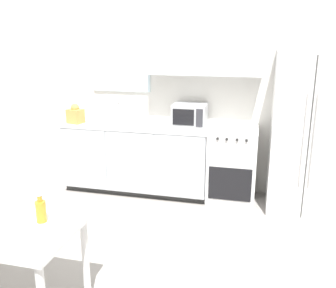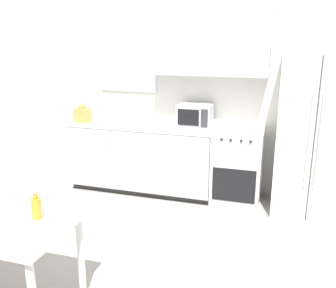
% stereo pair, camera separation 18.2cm
% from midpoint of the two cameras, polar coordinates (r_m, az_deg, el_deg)
% --- Properties ---
extents(ground_plane, '(12.00, 12.00, 0.00)m').
position_cam_midpoint_polar(ground_plane, '(3.65, -6.02, -17.87)').
color(ground_plane, gray).
extents(wall_back, '(12.00, 0.38, 2.70)m').
position_cam_midpoint_polar(wall_back, '(5.03, 3.45, 9.20)').
color(wall_back, silver).
rests_on(wall_back, ground_plane).
extents(kitchen_counter, '(1.95, 0.64, 0.93)m').
position_cam_midpoint_polar(kitchen_counter, '(5.08, -2.75, -1.99)').
color(kitchen_counter, '#333333').
rests_on(kitchen_counter, ground_plane).
extents(oven_range, '(0.59, 0.64, 0.94)m').
position_cam_midpoint_polar(oven_range, '(4.81, 11.61, -3.33)').
color(oven_range, white).
rests_on(oven_range, ground_plane).
extents(refrigerator, '(0.78, 0.75, 1.89)m').
position_cam_midpoint_polar(refrigerator, '(4.65, 22.12, 1.24)').
color(refrigerator, white).
rests_on(refrigerator, ground_plane).
extents(kitchen_sink, '(0.70, 0.44, 0.27)m').
position_cam_midpoint_polar(kitchen_sink, '(5.07, -6.13, 3.46)').
color(kitchen_sink, '#B7BABC').
rests_on(kitchen_sink, kitchen_counter).
extents(microwave, '(0.42, 0.35, 0.28)m').
position_cam_midpoint_polar(microwave, '(4.84, 5.27, 4.41)').
color(microwave, '#B7BABC').
rests_on(microwave, kitchen_counter).
extents(coffee_mug, '(0.11, 0.08, 0.10)m').
position_cam_midpoint_polar(coffee_mug, '(4.74, -1.51, 3.14)').
color(coffee_mug, white).
rests_on(coffee_mug, kitchen_counter).
extents(grocery_bag_0, '(0.22, 0.20, 0.26)m').
position_cam_midpoint_polar(grocery_bag_0, '(5.16, -11.92, 4.52)').
color(grocery_bag_0, '#DB994C').
rests_on(grocery_bag_0, kitchen_counter).
extents(drink_bottle, '(0.07, 0.07, 0.22)m').
position_cam_midpoint_polar(drink_bottle, '(2.92, -17.73, -9.21)').
color(drink_bottle, orange).
rests_on(drink_bottle, dining_table).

